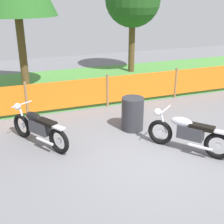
# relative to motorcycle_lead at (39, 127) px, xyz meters

# --- Properties ---
(ground) EXTENTS (24.00, 24.00, 0.02)m
(ground) POSITION_rel_motorcycle_lead_xyz_m (2.39, -1.51, -0.46)
(ground) COLOR slate
(grass_verge) EXTENTS (24.00, 5.38, 0.01)m
(grass_verge) POSITION_rel_motorcycle_lead_xyz_m (2.39, 4.58, -0.44)
(grass_verge) COLOR #4C8C3D
(grass_verge) RESTS_ON ground
(barrier_fence) EXTENTS (10.02, 0.08, 1.05)m
(barrier_fence) POSITION_rel_motorcycle_lead_xyz_m (2.39, 1.89, 0.10)
(barrier_fence) COLOR olive
(barrier_fence) RESTS_ON ground
(tree_near_left) EXTENTS (2.38, 2.38, 4.35)m
(tree_near_left) POSITION_rel_motorcycle_lead_xyz_m (4.95, 5.83, 2.69)
(tree_near_left) COLOR brown
(tree_near_left) RESTS_ON ground
(motorcycle_lead) EXTENTS (1.12, 1.70, 0.92)m
(motorcycle_lead) POSITION_rel_motorcycle_lead_xyz_m (0.00, 0.00, 0.00)
(motorcycle_lead) COLOR black
(motorcycle_lead) RESTS_ON ground
(motorcycle_trailing) EXTENTS (1.31, 1.59, 0.92)m
(motorcycle_trailing) POSITION_rel_motorcycle_lead_xyz_m (3.12, -1.48, 0.00)
(motorcycle_trailing) COLOR black
(motorcycle_trailing) RESTS_ON ground
(spare_drum) EXTENTS (0.58, 0.58, 0.88)m
(spare_drum) POSITION_rel_motorcycle_lead_xyz_m (2.43, 0.02, -0.01)
(spare_drum) COLOR #2D2D33
(spare_drum) RESTS_ON ground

